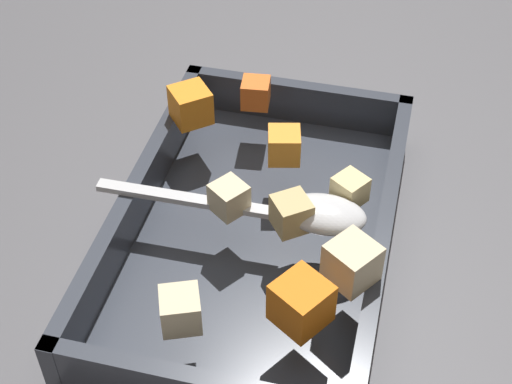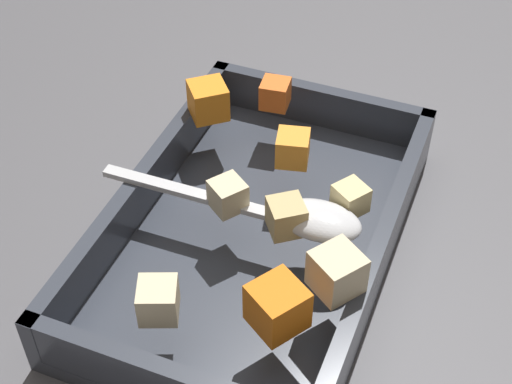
{
  "view_description": "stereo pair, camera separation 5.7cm",
  "coord_description": "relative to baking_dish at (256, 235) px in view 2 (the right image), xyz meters",
  "views": [
    {
      "loc": [
        -0.4,
        -0.09,
        0.46
      ],
      "look_at": [
        0.0,
        0.01,
        0.06
      ],
      "focal_mm": 53.51,
      "sensor_mm": 36.0,
      "label": 1
    },
    {
      "loc": [
        -0.39,
        -0.14,
        0.46
      ],
      "look_at": [
        0.0,
        0.01,
        0.06
      ],
      "focal_mm": 53.51,
      "sensor_mm": 36.0,
      "label": 2
    }
  ],
  "objects": [
    {
      "name": "ground_plane",
      "position": [
        -0.0,
        -0.01,
        -0.02
      ],
      "size": [
        4.0,
        4.0,
        0.0
      ],
      "primitive_type": "plane",
      "color": "#4C4C51"
    },
    {
      "name": "baking_dish",
      "position": [
        0.0,
        0.0,
        0.0
      ],
      "size": [
        0.33,
        0.21,
        0.05
      ],
      "color": "#333842",
      "rests_on": "ground_plane"
    },
    {
      "name": "carrot_chunk_back_center",
      "position": [
        0.09,
        0.08,
        0.05
      ],
      "size": [
        0.04,
        0.04,
        0.03
      ],
      "primitive_type": "cube",
      "rotation": [
        0.0,
        0.0,
        2.27
      ],
      "color": "orange",
      "rests_on": "baking_dish"
    },
    {
      "name": "carrot_chunk_corner_se",
      "position": [
        0.06,
        -0.01,
        0.05
      ],
      "size": [
        0.03,
        0.03,
        0.03
      ],
      "primitive_type": "cube",
      "rotation": [
        0.0,
        0.0,
        3.38
      ],
      "color": "orange",
      "rests_on": "baking_dish"
    },
    {
      "name": "carrot_chunk_rim_edge",
      "position": [
        0.12,
        0.03,
        0.05
      ],
      "size": [
        0.03,
        0.03,
        0.02
      ],
      "primitive_type": "cube",
      "rotation": [
        0.0,
        0.0,
        3.26
      ],
      "color": "orange",
      "rests_on": "baking_dish"
    },
    {
      "name": "carrot_chunk_near_right",
      "position": [
        -0.1,
        -0.05,
        0.05
      ],
      "size": [
        0.04,
        0.04,
        0.03
      ],
      "primitive_type": "cube",
      "rotation": [
        0.0,
        0.0,
        5.71
      ],
      "color": "orange",
      "rests_on": "baking_dish"
    },
    {
      "name": "potato_chunk_far_left",
      "position": [
        -0.12,
        0.02,
        0.05
      ],
      "size": [
        0.03,
        0.03,
        0.03
      ],
      "primitive_type": "cube",
      "rotation": [
        0.0,
        0.0,
        1.96
      ],
      "color": "beige",
      "rests_on": "baking_dish"
    },
    {
      "name": "potato_chunk_corner_sw",
      "position": [
        -0.06,
        -0.08,
        0.05
      ],
      "size": [
        0.04,
        0.04,
        0.03
      ],
      "primitive_type": "cube",
      "rotation": [
        0.0,
        0.0,
        2.53
      ],
      "color": "beige",
      "rests_on": "baking_dish"
    },
    {
      "name": "potato_chunk_corner_ne",
      "position": [
        0.02,
        -0.07,
        0.05
      ],
      "size": [
        0.03,
        0.03,
        0.02
      ],
      "primitive_type": "cube",
      "rotation": [
        0.0,
        0.0,
        0.98
      ],
      "color": "#E0CC89",
      "rests_on": "baking_dish"
    },
    {
      "name": "potato_chunk_heap_side",
      "position": [
        -0.01,
        0.02,
        0.05
      ],
      "size": [
        0.03,
        0.03,
        0.02
      ],
      "primitive_type": "cube",
      "rotation": [
        0.0,
        0.0,
        5.66
      ],
      "color": "beige",
      "rests_on": "baking_dish"
    },
    {
      "name": "potato_chunk_under_handle",
      "position": [
        -0.02,
        -0.03,
        0.05
      ],
      "size": [
        0.04,
        0.04,
        0.03
      ],
      "primitive_type": "cube",
      "rotation": [
        0.0,
        0.0,
        3.79
      ],
      "color": "tan",
      "rests_on": "baking_dish"
    },
    {
      "name": "serving_spoon",
      "position": [
        -0.01,
        -0.04,
        0.05
      ],
      "size": [
        0.04,
        0.21,
        0.02
      ],
      "rotation": [
        0.0,
        0.0,
        1.58
      ],
      "color": "silver",
      "rests_on": "baking_dish"
    }
  ]
}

